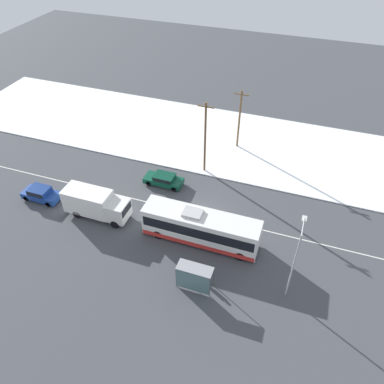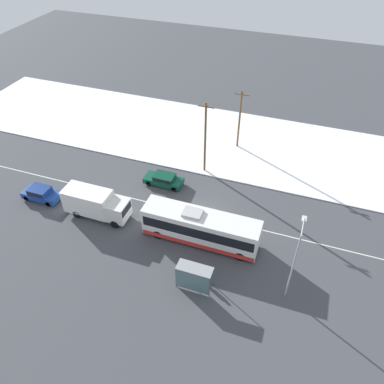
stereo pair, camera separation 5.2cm
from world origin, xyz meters
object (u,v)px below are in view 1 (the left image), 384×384
object	(u,v)px
utility_pole_snowlot	(239,119)
bus_shelter	(194,276)
parked_car_near_truck	(41,193)
utility_pole_roadside	(205,137)
streetlamp	(296,255)
city_bus	(201,228)
sedan_car	(164,179)
box_truck	(95,203)
pedestrian_at_stop	(199,271)

from	to	relation	value
utility_pole_snowlot	bus_shelter	bearing A→B (deg)	-85.33
parked_car_near_truck	bus_shelter	xyz separation A→B (m)	(19.35, -5.42, 0.87)
utility_pole_roadside	parked_car_near_truck	bearing A→B (deg)	-144.71
streetlamp	utility_pole_roadside	bearing A→B (deg)	130.51
city_bus	sedan_car	bearing A→B (deg)	134.54
city_bus	utility_pole_roadside	xyz separation A→B (m)	(-3.05, 10.65, 2.96)
parked_car_near_truck	streetlamp	world-z (taller)	streetlamp
sedan_car	utility_pole_snowlot	distance (m)	12.34
sedan_car	utility_pole_roadside	distance (m)	6.60
city_bus	box_truck	distance (m)	11.18
city_bus	streetlamp	size ratio (longest dim) A/B	1.51
sedan_car	streetlamp	bearing A→B (deg)	147.33
pedestrian_at_stop	bus_shelter	bearing A→B (deg)	-94.50
streetlamp	utility_pole_roadside	distance (m)	18.10
city_bus	streetlamp	distance (m)	9.70
sedan_car	utility_pole_roadside	world-z (taller)	utility_pole_roadside
streetlamp	utility_pole_roadside	size ratio (longest dim) A/B	0.83
streetlamp	city_bus	bearing A→B (deg)	160.35
city_bus	parked_car_near_truck	bearing A→B (deg)	-179.88
city_bus	parked_car_near_truck	distance (m)	18.18
box_truck	utility_pole_roadside	world-z (taller)	utility_pole_roadside
city_bus	pedestrian_at_stop	bearing A→B (deg)	-73.42
box_truck	parked_car_near_truck	world-z (taller)	box_truck
parked_car_near_truck	utility_pole_snowlot	bearing A→B (deg)	44.17
pedestrian_at_stop	utility_pole_roadside	bearing A→B (deg)	106.15
city_bus	pedestrian_at_stop	xyz separation A→B (m)	(1.28, -4.31, -0.69)
pedestrian_at_stop	utility_pole_snowlot	world-z (taller)	utility_pole_snowlot
parked_car_near_truck	streetlamp	bearing A→B (deg)	-6.52
box_truck	pedestrian_at_stop	xyz separation A→B (m)	(12.46, -4.07, -0.66)
box_truck	utility_pole_roadside	distance (m)	13.92
pedestrian_at_stop	utility_pole_snowlot	bearing A→B (deg)	95.16
parked_car_near_truck	box_truck	bearing A→B (deg)	-1.67
city_bus	bus_shelter	bearing A→B (deg)	-77.68
utility_pole_roadside	box_truck	bearing A→B (deg)	-126.72
parked_car_near_truck	utility_pole_roadside	distance (m)	18.90
city_bus	utility_pole_roadside	bearing A→B (deg)	105.98
parked_car_near_truck	bus_shelter	distance (m)	20.12
bus_shelter	streetlamp	world-z (taller)	streetlamp
box_truck	utility_pole_snowlot	xyz separation A→B (m)	(10.54, 17.23, 2.43)
pedestrian_at_stop	sedan_car	bearing A→B (deg)	125.58
sedan_car	pedestrian_at_stop	size ratio (longest dim) A/B	2.71
city_bus	pedestrian_at_stop	world-z (taller)	city_bus
box_truck	bus_shelter	world-z (taller)	box_truck
city_bus	utility_pole_roadside	distance (m)	11.47
sedan_car	pedestrian_at_stop	bearing A→B (deg)	125.58
utility_pole_roadside	utility_pole_snowlot	size ratio (longest dim) A/B	1.14
sedan_car	pedestrian_at_stop	xyz separation A→B (m)	(7.89, -11.02, 0.27)
box_truck	utility_pole_snowlot	size ratio (longest dim) A/B	0.87
box_truck	streetlamp	world-z (taller)	streetlamp
pedestrian_at_stop	streetlamp	xyz separation A→B (m)	(7.42, 1.20, 3.63)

